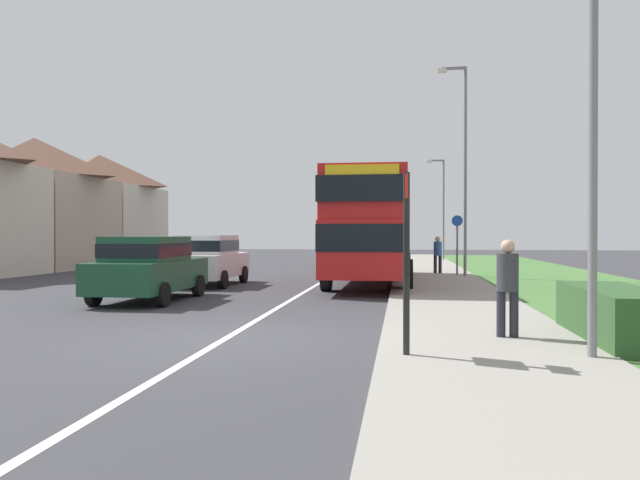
% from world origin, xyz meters
% --- Properties ---
extents(ground_plane, '(120.00, 120.00, 0.00)m').
position_xyz_m(ground_plane, '(0.00, 0.00, 0.00)').
color(ground_plane, '#38383D').
extents(lane_marking_centre, '(0.14, 60.00, 0.01)m').
position_xyz_m(lane_marking_centre, '(0.00, 8.00, 0.00)').
color(lane_marking_centre, silver).
rests_on(lane_marking_centre, ground_plane).
extents(pavement_near_side, '(3.20, 68.00, 0.12)m').
position_xyz_m(pavement_near_side, '(4.20, 6.00, 0.06)').
color(pavement_near_side, gray).
rests_on(pavement_near_side, ground_plane).
extents(grass_verge_seaward, '(6.00, 68.00, 0.08)m').
position_xyz_m(grass_verge_seaward, '(8.50, 6.00, 0.04)').
color(grass_verge_seaward, '#477538').
rests_on(grass_verge_seaward, ground_plane).
extents(roadside_hedge, '(1.10, 3.16, 0.90)m').
position_xyz_m(roadside_hedge, '(6.30, 0.30, 0.45)').
color(roadside_hedge, '#2D5128').
rests_on(roadside_hedge, ground_plane).
extents(double_decker_bus, '(2.80, 10.22, 3.70)m').
position_xyz_m(double_decker_bus, '(1.86, 11.68, 2.14)').
color(double_decker_bus, red).
rests_on(double_decker_bus, ground_plane).
extents(parked_car_dark_green, '(1.97, 4.18, 1.69)m').
position_xyz_m(parked_car_dark_green, '(-3.66, 5.40, 0.93)').
color(parked_car_dark_green, '#19472D').
rests_on(parked_car_dark_green, ground_plane).
extents(parked_car_white, '(1.93, 4.13, 1.72)m').
position_xyz_m(parked_car_white, '(-3.64, 10.33, 0.94)').
color(parked_car_white, silver).
rests_on(parked_car_white, ground_plane).
extents(pedestrian_at_stop, '(0.34, 0.34, 1.67)m').
position_xyz_m(pedestrian_at_stop, '(4.60, 0.18, 0.98)').
color(pedestrian_at_stop, '#23232D').
rests_on(pedestrian_at_stop, ground_plane).
extents(pedestrian_walking_away, '(0.34, 0.34, 1.67)m').
position_xyz_m(pedestrian_walking_away, '(4.41, 16.21, 0.98)').
color(pedestrian_walking_away, '#23232D').
rests_on(pedestrian_walking_away, ground_plane).
extents(bus_stop_sign, '(0.09, 0.52, 2.60)m').
position_xyz_m(bus_stop_sign, '(3.00, -1.46, 1.54)').
color(bus_stop_sign, black).
rests_on(bus_stop_sign, ground_plane).
extents(cycle_route_sign, '(0.44, 0.08, 2.52)m').
position_xyz_m(cycle_route_sign, '(5.13, 15.36, 1.43)').
color(cycle_route_sign, slate).
rests_on(cycle_route_sign, ground_plane).
extents(street_lamp_near, '(1.14, 0.20, 6.74)m').
position_xyz_m(street_lamp_near, '(5.35, -1.28, 3.91)').
color(street_lamp_near, slate).
rests_on(street_lamp_near, ground_plane).
extents(street_lamp_mid, '(1.14, 0.20, 8.27)m').
position_xyz_m(street_lamp_mid, '(5.27, 14.46, 4.69)').
color(street_lamp_mid, slate).
rests_on(street_lamp_mid, ground_plane).
extents(street_lamp_far, '(1.14, 0.20, 6.51)m').
position_xyz_m(street_lamp_far, '(5.41, 29.81, 3.79)').
color(street_lamp_far, slate).
rests_on(street_lamp_far, ground_plane).
extents(house_terrace_far_side, '(6.34, 20.21, 6.72)m').
position_xyz_m(house_terrace_far_side, '(-15.85, 19.30, 3.36)').
color(house_terrace_far_side, beige).
rests_on(house_terrace_far_side, ground_plane).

